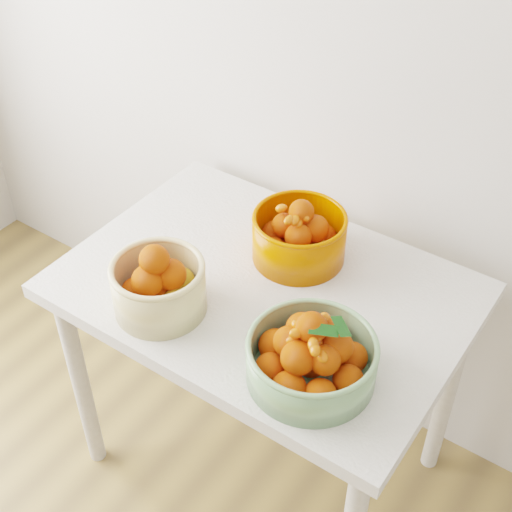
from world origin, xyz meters
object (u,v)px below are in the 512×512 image
Objects in this scene: bowl_cream at (159,285)px; table at (264,312)px; bowl_orange at (299,236)px; bowl_green at (311,357)px.

table is at bearing 52.71° from bowl_cream.
bowl_cream is at bearing -115.93° from bowl_orange.
bowl_green reaches higher than table.
bowl_green is (0.25, -0.19, 0.16)m from table.
bowl_cream reaches higher than bowl_orange.
table is at bearing 142.53° from bowl_green.
bowl_orange is (0.01, 0.14, 0.17)m from table.
table is 4.05× the size of bowl_orange.
bowl_green is at bearing -37.47° from table.
bowl_green is at bearing 2.82° from bowl_cream.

